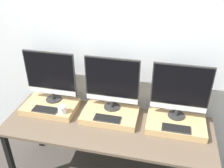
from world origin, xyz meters
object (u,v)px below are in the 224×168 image
monitor_right (180,90)px  keyboard_right (176,128)px  keyboard_left (45,110)px  monitor_left (50,75)px  monitor_center (112,82)px  mug (62,109)px  keyboard_center (107,118)px

monitor_right → keyboard_right: (0.00, -0.21, -0.31)m
keyboard_left → monitor_right: monitor_right is taller
monitor_left → keyboard_right: 1.41m
keyboard_left → monitor_center: monitor_center is taller
monitor_left → monitor_center: size_ratio=1.00×
mug → keyboard_right: (1.17, -0.00, -0.03)m
monitor_left → keyboard_left: bearing=-90.0°
keyboard_center → keyboard_left: bearing=180.0°
monitor_left → monitor_right: size_ratio=1.00×
keyboard_left → mug: 0.20m
mug → keyboard_right: bearing=-0.0°
monitor_left → keyboard_left: 0.37m
keyboard_left → mug: mug is taller
keyboard_left → monitor_left: bearing=90.0°
keyboard_left → mug: (0.20, 0.00, 0.03)m
mug → monitor_right: 1.22m
mug → keyboard_center: 0.49m
mug → keyboard_right: size_ratio=0.32×
keyboard_left → monitor_right: bearing=8.8°
keyboard_center → keyboard_right: 0.68m
keyboard_left → keyboard_right: bearing=0.0°
mug → monitor_center: 0.60m
monitor_left → monitor_right: (1.36, 0.00, 0.00)m
keyboard_left → keyboard_center: size_ratio=1.00×
mug → keyboard_center: bearing=-0.0°
mug → monitor_right: bearing=10.2°
mug → keyboard_center: (0.49, -0.00, -0.03)m
monitor_left → mug: 0.40m
mug → monitor_right: (1.17, 0.21, 0.27)m
mug → monitor_right: size_ratio=0.15×
monitor_left → monitor_center: 0.68m
keyboard_left → keyboard_right: (1.36, 0.00, 0.00)m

